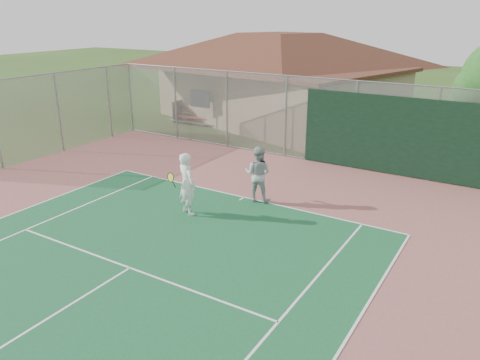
% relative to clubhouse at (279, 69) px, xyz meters
% --- Properties ---
extents(back_fence, '(20.08, 0.11, 3.53)m').
position_rel_clubhouse_xyz_m(back_fence, '(6.74, -6.41, -1.29)').
color(back_fence, gray).
rests_on(back_fence, ground).
extents(side_fence_left, '(0.08, 9.00, 3.50)m').
position_rel_clubhouse_xyz_m(side_fence_left, '(-5.37, -10.89, -1.21)').
color(side_fence_left, gray).
rests_on(side_fence_left, ground).
extents(clubhouse, '(15.48, 12.44, 5.82)m').
position_rel_clubhouse_xyz_m(clubhouse, '(0.00, 0.00, 0.00)').
color(clubhouse, tan).
rests_on(clubhouse, ground).
extents(bleachers, '(3.27, 2.09, 1.19)m').
position_rel_clubhouse_xyz_m(bleachers, '(-3.32, -2.85, -2.32)').
color(bleachers, '#A73626').
rests_on(bleachers, ground).
extents(player_white_front, '(0.97, 0.74, 1.97)m').
position_rel_clubhouse_xyz_m(player_white_front, '(3.82, -13.57, -1.97)').
color(player_white_front, white).
rests_on(player_white_front, ground).
extents(player_grey_back, '(1.04, 0.88, 1.87)m').
position_rel_clubhouse_xyz_m(player_grey_back, '(5.15, -11.48, -2.02)').
color(player_grey_back, '#A5A8AA').
rests_on(player_grey_back, ground).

